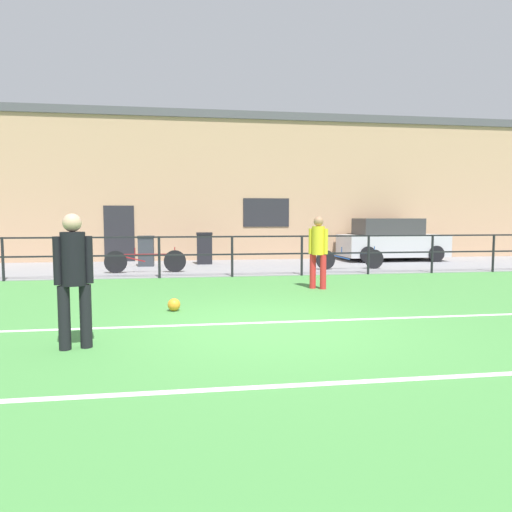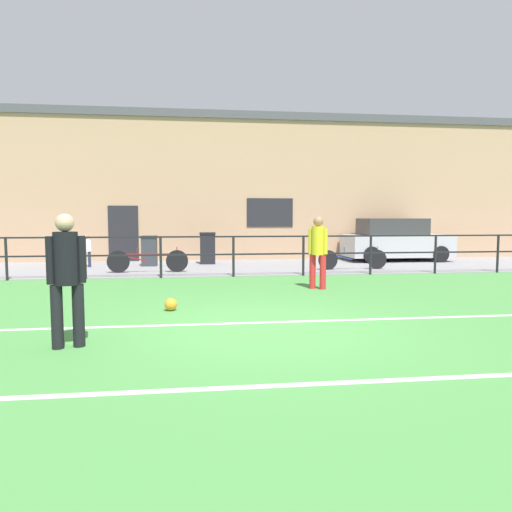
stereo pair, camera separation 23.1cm
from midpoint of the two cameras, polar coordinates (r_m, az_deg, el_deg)
ground at (r=7.21m, az=0.86°, el=-8.73°), size 60.00×44.00×0.04m
field_line_touchline at (r=7.44m, az=0.55°, el=-8.14°), size 36.00×0.11×0.00m
field_line_hash at (r=4.83m, az=5.92°, el=-15.35°), size 36.00×0.11×0.00m
pavement_strip at (r=15.55m, az=-4.25°, el=-1.36°), size 48.00×5.00×0.02m
perimeter_fence at (r=13.00m, az=-3.45°, el=0.71°), size 36.07×0.07×1.15m
clubhouse_facade at (r=19.19m, az=-5.14°, el=8.30°), size 28.00×2.56×5.70m
player_goalkeeper at (r=6.30m, az=-22.42°, el=-1.89°), size 0.46×0.30×1.71m
player_striker at (r=10.87m, az=7.02°, el=0.99°), size 0.40×0.30×1.68m
soccer_ball_spare at (r=8.46m, az=-10.79°, el=-5.88°), size 0.23×0.23×0.23m
spectator_child at (r=16.27m, az=-20.83°, el=0.82°), size 0.29×0.19×1.08m
parked_car_red at (r=18.53m, az=15.85°, el=1.83°), size 3.90×1.89×1.60m
bicycle_parked_0 at (r=15.04m, az=11.00°, el=-0.36°), size 2.23×0.04×0.72m
bicycle_parked_1 at (r=14.24m, az=-13.85°, el=-0.61°), size 2.39×0.04×0.76m
trash_bin_0 at (r=16.15m, az=-13.71°, el=0.62°), size 0.54×0.45×1.03m
trash_bin_1 at (r=16.53m, az=-6.74°, el=0.97°), size 0.55×0.47×1.11m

